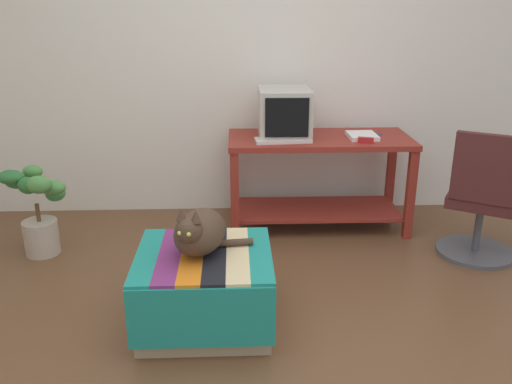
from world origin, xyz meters
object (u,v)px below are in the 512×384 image
Objects in this scene: office_chair at (481,204)px; stapler at (366,140)px; book at (362,136)px; ottoman_with_blanket at (205,289)px; keyboard at (283,140)px; tv_monitor at (284,113)px; potted_plant at (39,213)px; cat at (199,232)px; desk at (319,166)px.

stapler is (-0.70, 0.41, 0.34)m from office_chair.
book is 0.34× the size of ottoman_with_blanket.
ottoman_with_blanket is at bearing -131.86° from book.
tv_monitor is at bearing 78.06° from keyboard.
potted_plant is 0.70× the size of office_chair.
office_chair is 0.88m from stapler.
stapler reaches higher than cat.
keyboard is 0.59m from stapler.
cat is at bearing -119.37° from keyboard.
cat is 1.47m from potted_plant.
book is (0.31, -0.05, 0.24)m from desk.
keyboard is 0.45× the size of office_chair.
stapler is at bearing -21.48° from tv_monitor.
office_chair reaches higher than stapler.
potted_plant is at bearing 111.60° from stapler.
ottoman_with_blanket is at bearing 53.11° from office_chair.
potted_plant is at bearing 142.27° from ottoman_with_blanket.
keyboard reaches higher than ottoman_with_blanket.
tv_monitor is 0.51× the size of office_chair.
stapler reaches higher than book.
potted_plant is (-1.15, 0.89, -0.23)m from cat.
desk reaches higher than ottoman_with_blanket.
keyboard is at bearing 11.27° from office_chair.
ottoman_with_blanket is at bearing -120.90° from desk.
ottoman_with_blanket is at bearing -111.28° from tv_monitor.
ottoman_with_blanket is 1.48m from potted_plant.
tv_monitor is 1.14× the size of keyboard.
office_chair is at bearing -26.20° from tv_monitor.
keyboard is (-0.02, -0.17, -0.16)m from tv_monitor.
ottoman_with_blanket is at bearing 151.59° from stapler.
potted_plant is 2.32m from stapler.
book reaches higher than keyboard.
book is 0.95m from office_chair.
tv_monitor is 1.50m from office_chair.
potted_plant is (-2.27, -0.38, -0.42)m from book.
cat is (-0.54, -1.18, -0.18)m from keyboard.
book is at bearing -7.79° from tv_monitor.
tv_monitor is 1.50m from cat.
office_chair reaches higher than book.
potted_plant is at bearing -175.17° from keyboard.
keyboard is at bearing 84.16° from cat.
cat is at bearing -37.94° from potted_plant.
keyboard is 0.64× the size of potted_plant.
desk is 2.97× the size of cat.
tv_monitor is 1.61m from ottoman_with_blanket.
desk is at bearing 58.79° from ottoman_with_blanket.
tv_monitor reaches higher than stapler.
office_chair reaches higher than potted_plant.
stapler is at bearing -32.25° from desk.
cat is at bearing -112.14° from tv_monitor.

